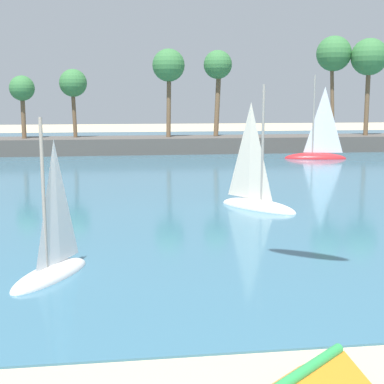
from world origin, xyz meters
TOP-DOWN VIEW (x-y plane):
  - sea at (0.00, 51.62)m, footprint 220.00×90.58m
  - palm_headland at (1.22, 56.90)m, footprint 91.50×6.44m
  - sailboat_near_shore at (5.91, 23.86)m, footprint 4.21×4.88m
  - sailboat_mid_bay at (18.39, 48.21)m, footprint 6.40×3.21m
  - sailboat_toward_headland at (-4.05, 12.94)m, footprint 3.00×4.08m

SIDE VIEW (x-z plane):
  - sea at x=0.00m, z-range 0.00..0.06m
  - sailboat_toward_headland at x=-4.05m, z-range -2.32..3.49m
  - sailboat_near_shore at x=5.91m, z-range -2.91..4.33m
  - sailboat_mid_bay at x=18.39m, z-range -3.59..5.32m
  - palm_headland at x=1.22m, z-range -3.46..9.74m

